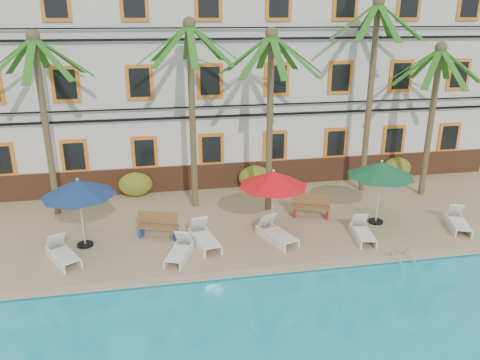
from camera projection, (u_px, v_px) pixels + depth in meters
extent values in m
plane|color=#384C23|center=(282.00, 263.00, 15.91)|extent=(100.00, 100.00, 0.00)
cube|color=tan|center=(252.00, 204.00, 20.50)|extent=(30.00, 12.00, 0.25)
cube|color=tan|center=(290.00, 269.00, 14.98)|extent=(30.00, 0.35, 0.06)
cube|color=silver|center=(232.00, 72.00, 23.42)|extent=(25.00, 6.00, 10.00)
cube|color=brown|center=(244.00, 174.00, 22.05)|extent=(25.00, 0.12, 1.20)
cube|color=orange|center=(1.00, 160.00, 19.82)|extent=(1.15, 0.10, 1.50)
cube|color=black|center=(0.00, 160.00, 19.77)|extent=(0.85, 0.04, 1.20)
cube|color=orange|center=(75.00, 156.00, 20.33)|extent=(1.15, 0.10, 1.50)
cube|color=black|center=(74.00, 157.00, 20.29)|extent=(0.85, 0.04, 1.20)
cube|color=orange|center=(145.00, 153.00, 20.85)|extent=(1.15, 0.10, 1.50)
cube|color=black|center=(145.00, 153.00, 20.81)|extent=(0.85, 0.04, 1.20)
cube|color=orange|center=(211.00, 149.00, 21.37)|extent=(1.15, 0.10, 1.50)
cube|color=black|center=(212.00, 150.00, 21.32)|extent=(0.85, 0.04, 1.20)
cube|color=orange|center=(275.00, 146.00, 21.89)|extent=(1.15, 0.10, 1.50)
cube|color=black|center=(275.00, 146.00, 21.84)|extent=(0.85, 0.04, 1.20)
cube|color=orange|center=(336.00, 143.00, 22.40)|extent=(1.15, 0.10, 1.50)
cube|color=black|center=(336.00, 143.00, 22.36)|extent=(0.85, 0.04, 1.20)
cube|color=orange|center=(393.00, 140.00, 22.92)|extent=(1.15, 0.10, 1.50)
cube|color=black|center=(394.00, 140.00, 22.87)|extent=(0.85, 0.04, 1.20)
cube|color=orange|center=(449.00, 137.00, 23.44)|extent=(1.15, 0.10, 1.50)
cube|color=black|center=(449.00, 138.00, 23.39)|extent=(0.85, 0.04, 1.20)
cube|color=orange|center=(66.00, 84.00, 19.30)|extent=(1.15, 0.10, 1.50)
cube|color=black|center=(65.00, 84.00, 19.25)|extent=(0.85, 0.04, 1.20)
cube|color=orange|center=(140.00, 82.00, 19.81)|extent=(1.15, 0.10, 1.50)
cube|color=black|center=(140.00, 83.00, 19.77)|extent=(0.85, 0.04, 1.20)
cube|color=orange|center=(210.00, 81.00, 20.33)|extent=(1.15, 0.10, 1.50)
cube|color=black|center=(210.00, 81.00, 20.29)|extent=(0.85, 0.04, 1.20)
cube|color=orange|center=(277.00, 79.00, 20.85)|extent=(1.15, 0.10, 1.50)
cube|color=black|center=(277.00, 79.00, 20.80)|extent=(0.85, 0.04, 1.20)
cube|color=orange|center=(340.00, 78.00, 21.37)|extent=(1.15, 0.10, 1.50)
cube|color=black|center=(341.00, 78.00, 21.32)|extent=(0.85, 0.04, 1.20)
cube|color=orange|center=(401.00, 76.00, 21.88)|extent=(1.15, 0.10, 1.50)
cube|color=black|center=(401.00, 76.00, 21.84)|extent=(0.85, 0.04, 1.20)
cube|color=orange|center=(458.00, 75.00, 22.40)|extent=(1.15, 0.10, 1.50)
cube|color=black|center=(459.00, 75.00, 22.35)|extent=(0.85, 0.04, 1.20)
cube|color=orange|center=(55.00, 1.00, 18.23)|extent=(1.15, 0.10, 1.50)
cube|color=black|center=(55.00, 1.00, 18.18)|extent=(0.85, 0.04, 1.20)
cube|color=orange|center=(134.00, 2.00, 18.74)|extent=(1.15, 0.10, 1.50)
cube|color=black|center=(134.00, 2.00, 18.70)|extent=(0.85, 0.04, 1.20)
cube|color=orange|center=(208.00, 2.00, 19.26)|extent=(1.15, 0.10, 1.50)
cube|color=black|center=(208.00, 2.00, 19.22)|extent=(0.85, 0.04, 1.20)
cube|color=orange|center=(279.00, 2.00, 19.78)|extent=(1.15, 0.10, 1.50)
cube|color=black|center=(279.00, 2.00, 19.73)|extent=(0.85, 0.04, 1.20)
cube|color=orange|center=(346.00, 3.00, 20.30)|extent=(1.15, 0.10, 1.50)
cube|color=black|center=(346.00, 3.00, 20.25)|extent=(0.85, 0.04, 1.20)
cube|color=orange|center=(409.00, 3.00, 20.81)|extent=(1.15, 0.10, 1.50)
cube|color=black|center=(410.00, 3.00, 20.77)|extent=(0.85, 0.04, 1.20)
cube|color=orange|center=(469.00, 3.00, 21.33)|extent=(1.15, 0.10, 1.50)
cube|color=black|center=(470.00, 3.00, 21.28)|extent=(0.85, 0.04, 1.20)
cube|color=black|center=(244.00, 115.00, 20.97)|extent=(25.00, 0.08, 0.10)
cube|color=black|center=(244.00, 105.00, 20.82)|extent=(25.00, 0.08, 0.06)
cube|color=black|center=(245.00, 39.00, 19.87)|extent=(25.00, 0.08, 0.10)
cube|color=black|center=(245.00, 28.00, 19.72)|extent=(25.00, 0.08, 0.06)
cylinder|color=brown|center=(46.00, 130.00, 18.10)|extent=(0.26, 0.26, 6.98)
sphere|color=brown|center=(33.00, 36.00, 16.93)|extent=(0.50, 0.50, 0.50)
cube|color=#236818|center=(42.00, 55.00, 18.11)|extent=(0.28, 2.03, 1.51)
cube|color=#236818|center=(20.00, 56.00, 17.72)|extent=(1.63, 1.63, 1.51)
cube|color=#236818|center=(7.00, 58.00, 17.00)|extent=(2.03, 0.28, 1.51)
cube|color=#236818|center=(10.00, 59.00, 16.40)|extent=(1.63, 1.63, 1.51)
cube|color=#236818|center=(29.00, 60.00, 16.25)|extent=(0.28, 2.03, 1.51)
cube|color=#236818|center=(53.00, 58.00, 16.64)|extent=(1.63, 1.63, 1.51)
cube|color=#236818|center=(65.00, 57.00, 17.35)|extent=(2.03, 0.28, 1.51)
cube|color=#236818|center=(60.00, 55.00, 17.96)|extent=(1.63, 1.63, 1.51)
cylinder|color=brown|center=(192.00, 120.00, 18.78)|extent=(0.26, 0.26, 7.41)
sphere|color=brown|center=(189.00, 23.00, 17.54)|extent=(0.50, 0.50, 0.50)
cube|color=#236818|center=(188.00, 42.00, 18.72)|extent=(0.28, 2.03, 1.51)
cube|color=#236818|center=(170.00, 43.00, 18.33)|extent=(1.63, 1.63, 1.51)
cube|color=#236818|center=(163.00, 44.00, 17.61)|extent=(2.03, 0.28, 1.51)
cube|color=#236818|center=(172.00, 45.00, 17.01)|extent=(1.63, 1.63, 1.51)
cube|color=#236818|center=(192.00, 45.00, 16.86)|extent=(0.28, 2.03, 1.51)
cube|color=#236818|center=(211.00, 45.00, 17.25)|extent=(1.63, 1.63, 1.51)
cube|color=#236818|center=(216.00, 44.00, 17.96)|extent=(2.03, 0.28, 1.51)
cube|color=#236818|center=(206.00, 43.00, 18.57)|extent=(1.63, 1.63, 1.51)
cylinder|color=brown|center=(270.00, 127.00, 18.52)|extent=(0.26, 0.26, 7.06)
sphere|color=brown|center=(272.00, 33.00, 17.34)|extent=(0.50, 0.50, 0.50)
cube|color=#236818|center=(265.00, 52.00, 18.52)|extent=(0.28, 2.03, 1.51)
cube|color=#236818|center=(249.00, 53.00, 18.12)|extent=(1.63, 1.63, 1.51)
cube|color=#236818|center=(245.00, 54.00, 17.41)|extent=(2.03, 0.28, 1.51)
cube|color=#236818|center=(257.00, 56.00, 16.80)|extent=(1.63, 1.63, 1.51)
cube|color=#236818|center=(278.00, 56.00, 16.65)|extent=(0.28, 2.03, 1.51)
cube|color=#236818|center=(295.00, 55.00, 17.05)|extent=(1.63, 1.63, 1.51)
cube|color=#236818|center=(297.00, 54.00, 17.76)|extent=(2.03, 0.28, 1.51)
cube|color=#236818|center=(284.00, 52.00, 18.37)|extent=(1.63, 1.63, 1.51)
cylinder|color=brown|center=(369.00, 102.00, 20.40)|extent=(0.26, 0.26, 8.20)
sphere|color=brown|center=(379.00, 2.00, 19.03)|extent=(0.50, 0.50, 0.50)
cube|color=#236818|center=(366.00, 21.00, 20.21)|extent=(0.28, 2.03, 1.51)
cube|color=#236818|center=(354.00, 21.00, 19.81)|extent=(1.63, 1.63, 1.51)
cube|color=#236818|center=(354.00, 21.00, 19.10)|extent=(2.03, 0.28, 1.51)
cube|color=#236818|center=(368.00, 21.00, 18.49)|extent=(1.63, 1.63, 1.51)
cube|color=#236818|center=(389.00, 21.00, 18.34)|extent=(0.28, 2.03, 1.51)
cube|color=#236818|center=(402.00, 21.00, 18.74)|extent=(1.63, 1.63, 1.51)
cube|color=#236818|center=(399.00, 21.00, 19.45)|extent=(2.03, 0.28, 1.51)
cube|color=#236818|center=(385.00, 21.00, 20.06)|extent=(1.63, 1.63, 1.51)
cylinder|color=brown|center=(430.00, 124.00, 20.24)|extent=(0.26, 0.26, 6.45)
sphere|color=brown|center=(441.00, 47.00, 19.17)|extent=(0.50, 0.50, 0.50)
cube|color=#236818|center=(425.00, 64.00, 20.35)|extent=(0.28, 2.03, 1.51)
cube|color=#236818|center=(414.00, 65.00, 19.95)|extent=(1.63, 1.63, 1.51)
cube|color=#236818|center=(416.00, 66.00, 19.24)|extent=(2.03, 0.28, 1.51)
cube|color=#236818|center=(433.00, 68.00, 18.63)|extent=(1.63, 1.63, 1.51)
cube|color=#236818|center=(453.00, 68.00, 18.48)|extent=(0.28, 2.03, 1.51)
cube|color=#236818|center=(465.00, 67.00, 18.88)|extent=(1.63, 1.63, 1.51)
cube|color=#236818|center=(460.00, 65.00, 19.59)|extent=(2.03, 0.28, 1.51)
cube|color=#236818|center=(444.00, 64.00, 20.20)|extent=(1.63, 1.63, 1.51)
ellipsoid|color=#2E611B|center=(136.00, 184.00, 20.89)|extent=(1.50, 0.90, 1.10)
ellipsoid|color=#2E611B|center=(254.00, 177.00, 21.83)|extent=(1.50, 0.90, 1.10)
ellipsoid|color=#2E611B|center=(396.00, 168.00, 23.07)|extent=(1.50, 0.90, 1.10)
cylinder|color=black|center=(85.00, 244.00, 16.54)|extent=(0.57, 0.57, 0.08)
cylinder|color=silver|center=(82.00, 214.00, 16.14)|extent=(0.06, 0.06, 2.44)
cone|color=navy|center=(78.00, 188.00, 15.82)|extent=(2.54, 2.54, 0.56)
sphere|color=silver|center=(77.00, 179.00, 15.72)|extent=(0.10, 0.10, 0.10)
cylinder|color=black|center=(272.00, 233.00, 17.41)|extent=(0.57, 0.57, 0.08)
cylinder|color=silver|center=(273.00, 204.00, 17.01)|extent=(0.06, 0.06, 2.44)
cone|color=red|center=(273.00, 179.00, 16.69)|extent=(2.54, 2.54, 0.56)
sphere|color=silver|center=(274.00, 171.00, 16.59)|extent=(0.10, 0.10, 0.10)
cylinder|color=black|center=(376.00, 221.00, 18.37)|extent=(0.58, 0.58, 0.08)
cylinder|color=silver|center=(379.00, 193.00, 17.98)|extent=(0.06, 0.06, 2.47)
cone|color=#135633|center=(381.00, 169.00, 17.65)|extent=(2.57, 2.57, 0.57)
sphere|color=silver|center=(382.00, 161.00, 17.55)|extent=(0.10, 0.10, 0.10)
cube|color=white|center=(65.00, 255.00, 15.25)|extent=(1.08, 1.34, 0.06)
cube|color=white|center=(56.00, 240.00, 15.79)|extent=(0.71, 0.67, 0.61)
cube|color=white|center=(55.00, 260.00, 15.30)|extent=(0.89, 1.55, 0.28)
cube|color=white|center=(72.00, 254.00, 15.64)|extent=(0.89, 1.55, 0.28)
cube|color=white|center=(177.00, 254.00, 15.40)|extent=(0.91, 1.28, 0.05)
cube|color=white|center=(184.00, 237.00, 16.08)|extent=(0.65, 0.59, 0.58)
cube|color=white|center=(172.00, 254.00, 15.70)|extent=(0.62, 1.57, 0.27)
cube|color=white|center=(187.00, 255.00, 15.62)|extent=(0.62, 1.57, 0.27)
cube|color=white|center=(207.00, 240.00, 16.25)|extent=(0.88, 1.42, 0.06)
cube|color=white|center=(198.00, 223.00, 16.97)|extent=(0.70, 0.61, 0.66)
cube|color=white|center=(196.00, 243.00, 16.42)|extent=(0.46, 1.85, 0.31)
cube|color=white|center=(213.00, 240.00, 16.64)|extent=(0.46, 1.85, 0.31)
cube|color=white|center=(281.00, 235.00, 16.62)|extent=(1.01, 1.42, 0.06)
cube|color=white|center=(267.00, 220.00, 17.27)|extent=(0.73, 0.65, 0.65)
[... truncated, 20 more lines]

